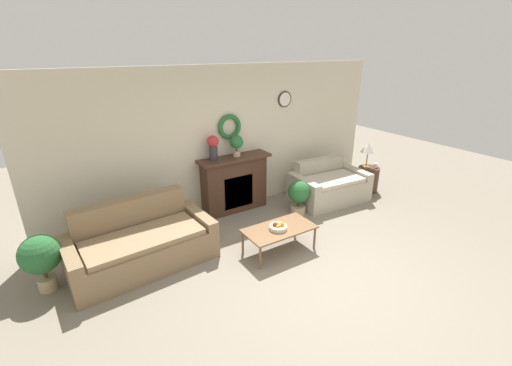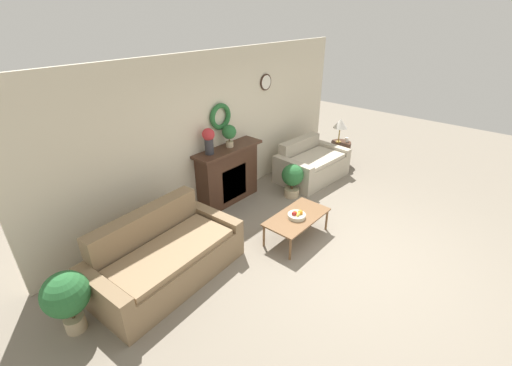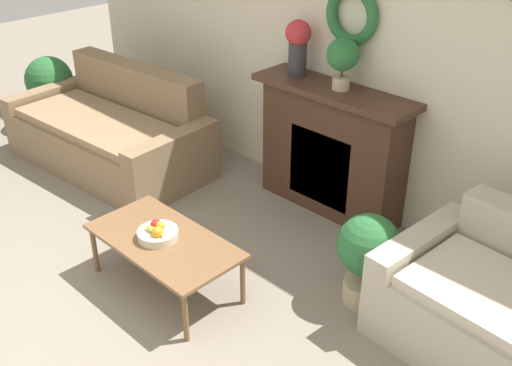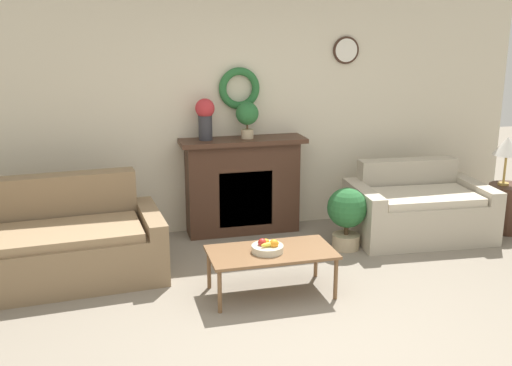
# 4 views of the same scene
# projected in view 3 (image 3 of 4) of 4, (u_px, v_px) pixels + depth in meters

# --- Properties ---
(wall_back) EXTENTS (6.80, 0.15, 2.70)m
(wall_back) POSITION_uv_depth(u_px,v_px,m) (355.00, 47.00, 4.63)
(wall_back) COLOR beige
(wall_back) RESTS_ON ground_plane
(fireplace) EXTENTS (1.39, 0.41, 1.08)m
(fireplace) POSITION_uv_depth(u_px,v_px,m) (332.00, 149.00, 4.90)
(fireplace) COLOR #42281C
(fireplace) RESTS_ON ground_plane
(couch_left) EXTENTS (2.07, 1.14, 0.91)m
(couch_left) POSITION_uv_depth(u_px,v_px,m) (112.00, 133.00, 5.73)
(couch_left) COLOR #846B4C
(couch_left) RESTS_ON ground_plane
(coffee_table) EXTENTS (1.09, 0.57, 0.40)m
(coffee_table) POSITION_uv_depth(u_px,v_px,m) (164.00, 243.00, 4.05)
(coffee_table) COLOR brown
(coffee_table) RESTS_ON ground_plane
(fruit_bowl) EXTENTS (0.28, 0.28, 0.12)m
(fruit_bowl) POSITION_uv_depth(u_px,v_px,m) (158.00, 233.00, 4.02)
(fruit_bowl) COLOR beige
(fruit_bowl) RESTS_ON coffee_table
(vase_on_mantel_left) EXTENTS (0.21, 0.21, 0.45)m
(vase_on_mantel_left) POSITION_uv_depth(u_px,v_px,m) (298.00, 43.00, 4.76)
(vase_on_mantel_left) COLOR #2D2D33
(vase_on_mantel_left) RESTS_ON fireplace
(potted_plant_on_mantel) EXTENTS (0.25, 0.25, 0.40)m
(potted_plant_on_mantel) POSITION_uv_depth(u_px,v_px,m) (343.00, 57.00, 4.47)
(potted_plant_on_mantel) COLOR tan
(potted_plant_on_mantel) RESTS_ON fireplace
(potted_plant_floor_by_couch) EXTENTS (0.51, 0.51, 0.79)m
(potted_plant_floor_by_couch) POSITION_uv_depth(u_px,v_px,m) (50.00, 83.00, 6.42)
(potted_plant_floor_by_couch) COLOR tan
(potted_plant_floor_by_couch) RESTS_ON ground_plane
(potted_plant_floor_by_loveseat) EXTENTS (0.42, 0.42, 0.66)m
(potted_plant_floor_by_loveseat) POSITION_uv_depth(u_px,v_px,m) (368.00, 252.00, 3.91)
(potted_plant_floor_by_loveseat) COLOR tan
(potted_plant_floor_by_loveseat) RESTS_ON ground_plane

